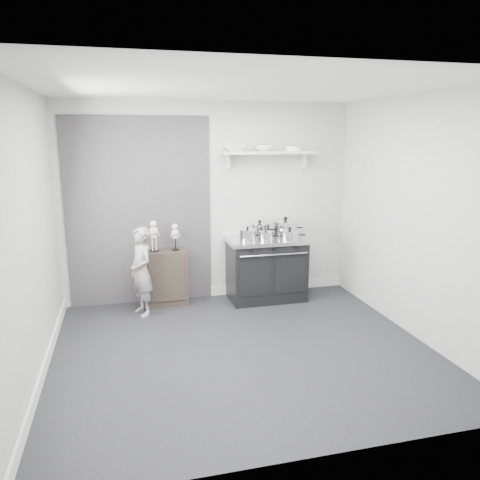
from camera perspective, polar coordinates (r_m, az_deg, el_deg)
ground at (r=5.16m, az=0.26°, el=-13.19°), size 4.00×4.00×0.00m
room_shell at (r=4.81m, az=-1.20°, el=5.34°), size 4.02×3.62×2.71m
wall_shelf at (r=6.48m, az=3.48°, el=10.50°), size 1.30×0.26×0.24m
stove at (r=6.52m, az=3.22°, el=-3.47°), size 1.09×0.68×0.87m
side_cabinet at (r=6.41m, az=-9.09°, el=-4.53°), size 0.57×0.33×0.75m
child at (r=6.04m, az=-11.92°, el=-3.77°), size 0.41×0.49×1.14m
pot_front_left at (r=6.22m, az=0.92°, el=0.60°), size 0.31×0.22×0.20m
pot_back_left at (r=6.53m, az=2.41°, el=1.28°), size 0.36×0.28×0.23m
pot_back_right at (r=6.62m, az=5.55°, el=1.50°), size 0.42×0.34×0.26m
pot_front_right at (r=6.32m, az=6.07°, el=0.62°), size 0.36×0.27×0.18m
pot_front_center at (r=6.24m, az=3.16°, el=0.50°), size 0.28×0.20×0.16m
skeleton_full at (r=6.25m, az=-10.47°, el=0.76°), size 0.13×0.09×0.48m
skeleton_torso at (r=6.28m, az=-7.91°, el=0.61°), size 0.12×0.07×0.41m
bowl_large at (r=6.35m, az=-0.58°, el=11.09°), size 0.30×0.30×0.07m
bowl_small at (r=6.46m, az=2.98°, el=11.11°), size 0.24×0.24×0.07m
plate_stack at (r=6.59m, az=6.55°, el=11.01°), size 0.24×0.24×0.06m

